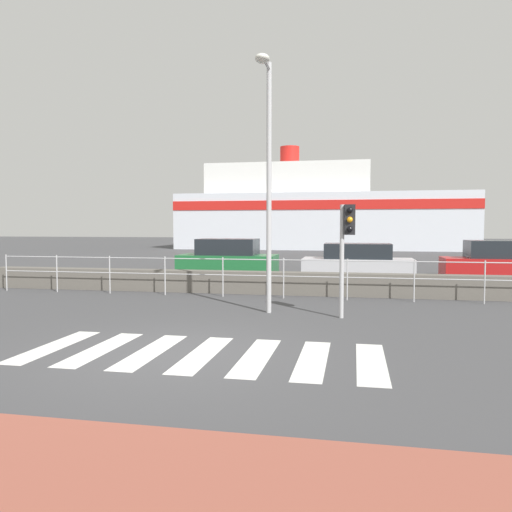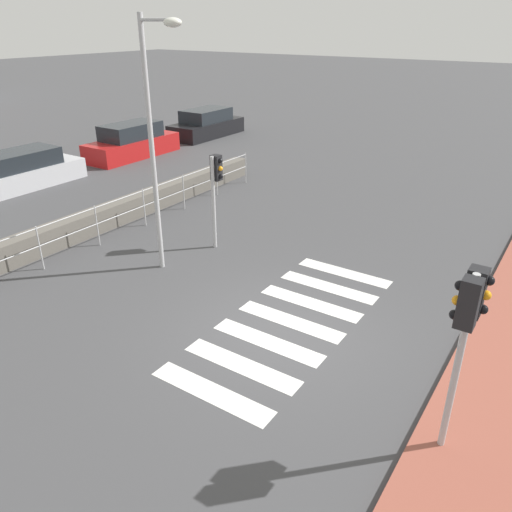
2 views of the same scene
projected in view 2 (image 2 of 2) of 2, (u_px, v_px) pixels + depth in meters
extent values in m
plane|color=#424244|center=(279.00, 332.00, 10.22)|extent=(160.00, 160.00, 0.00)
cube|color=#934C3D|center=(493.00, 408.00, 8.14)|extent=(24.00, 1.80, 0.12)
cube|color=silver|center=(211.00, 392.00, 8.55)|extent=(0.45, 2.40, 0.01)
cube|color=silver|center=(242.00, 365.00, 9.23)|extent=(0.45, 2.40, 0.01)
cube|color=silver|center=(268.00, 342.00, 9.90)|extent=(0.45, 2.40, 0.01)
cube|color=silver|center=(290.00, 321.00, 10.58)|extent=(0.45, 2.40, 0.01)
cube|color=silver|center=(311.00, 303.00, 11.26)|extent=(0.45, 2.40, 0.01)
cube|color=silver|center=(328.00, 287.00, 11.93)|extent=(0.45, 2.40, 0.01)
cube|color=silver|center=(344.00, 273.00, 12.61)|extent=(0.45, 2.40, 0.01)
cube|color=#605B54|center=(51.00, 238.00, 13.78)|extent=(18.17, 0.55, 0.68)
cylinder|color=#B2B2B5|center=(67.00, 218.00, 13.01)|extent=(16.35, 0.03, 0.03)
cylinder|color=#B2B2B5|center=(70.00, 234.00, 13.21)|extent=(16.35, 0.03, 0.03)
cylinder|color=#B2B2B5|center=(40.00, 248.00, 12.55)|extent=(0.04, 0.04, 1.18)
cylinder|color=#B2B2B5|center=(97.00, 226.00, 13.92)|extent=(0.04, 0.04, 1.18)
cylinder|color=#B2B2B5|center=(144.00, 207.00, 15.28)|extent=(0.04, 0.04, 1.18)
cylinder|color=#B2B2B5|center=(184.00, 192.00, 16.65)|extent=(0.04, 0.04, 1.18)
cylinder|color=#B2B2B5|center=(217.00, 179.00, 18.02)|extent=(0.04, 0.04, 1.18)
cylinder|color=#B2B2B5|center=(246.00, 168.00, 19.38)|extent=(0.04, 0.04, 1.18)
cylinder|color=#B2B2B5|center=(456.00, 370.00, 6.79)|extent=(0.10, 0.10, 2.94)
cube|color=black|center=(469.00, 303.00, 6.18)|extent=(0.24, 0.24, 0.68)
sphere|color=black|center=(460.00, 286.00, 6.16)|extent=(0.13, 0.13, 0.13)
sphere|color=orange|center=(457.00, 300.00, 6.25)|extent=(0.13, 0.13, 0.13)
sphere|color=black|center=(454.00, 315.00, 6.34)|extent=(0.13, 0.13, 0.13)
cube|color=black|center=(475.00, 292.00, 6.44)|extent=(0.24, 0.24, 0.68)
sphere|color=black|center=(490.00, 281.00, 6.28)|extent=(0.13, 0.13, 0.13)
sphere|color=orange|center=(486.00, 295.00, 6.37)|extent=(0.13, 0.13, 0.13)
sphere|color=black|center=(483.00, 309.00, 6.46)|extent=(0.13, 0.13, 0.13)
cylinder|color=#B2B2B5|center=(214.00, 203.00, 13.51)|extent=(0.10, 0.10, 2.58)
cube|color=black|center=(216.00, 168.00, 13.23)|extent=(0.24, 0.24, 0.68)
sphere|color=black|center=(220.00, 161.00, 13.07)|extent=(0.13, 0.13, 0.13)
sphere|color=orange|center=(220.00, 169.00, 13.16)|extent=(0.13, 0.13, 0.13)
sphere|color=black|center=(221.00, 176.00, 13.25)|extent=(0.13, 0.13, 0.13)
cylinder|color=#B2B2B5|center=(152.00, 153.00, 11.67)|extent=(0.12, 0.12, 5.94)
cylinder|color=#B2B2B5|center=(156.00, 20.00, 10.23)|extent=(0.07, 0.90, 0.07)
ellipsoid|color=silver|center=(173.00, 22.00, 10.03)|extent=(0.32, 0.42, 0.19)
cube|color=#BCBCC1|center=(23.00, 177.00, 19.02)|extent=(4.51, 1.74, 0.76)
cube|color=#1E2328|center=(20.00, 159.00, 18.73)|extent=(2.70, 1.53, 0.62)
cube|color=#B21919|center=(133.00, 147.00, 23.23)|extent=(4.60, 1.71, 0.84)
cube|color=#1E2328|center=(131.00, 131.00, 22.91)|extent=(2.76, 1.51, 0.69)
cube|color=black|center=(207.00, 129.00, 27.37)|extent=(4.53, 1.85, 0.80)
cube|color=#1E2328|center=(206.00, 115.00, 27.05)|extent=(2.72, 1.63, 0.66)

